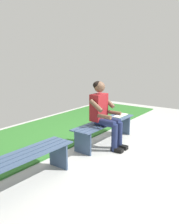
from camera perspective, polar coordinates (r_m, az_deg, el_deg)
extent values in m
cube|color=#B2B2AD|center=(3.53, 8.54, -15.56)|extent=(10.00, 7.00, 0.04)
cube|color=#2D6B28|center=(4.93, -16.37, -7.04)|extent=(9.00, 1.95, 0.03)
cube|color=#384C6B|center=(4.75, 2.17, -2.12)|extent=(1.66, 0.11, 0.02)
cube|color=#384C6B|center=(4.70, 3.21, -2.32)|extent=(1.66, 0.11, 0.02)
cube|color=#384C6B|center=(4.64, 4.28, -2.52)|extent=(1.66, 0.11, 0.02)
cube|color=#384C6B|center=(4.59, 5.37, -2.73)|extent=(1.66, 0.11, 0.02)
cube|color=#384C6B|center=(5.32, 7.90, -2.98)|extent=(0.03, 0.36, 0.41)
cube|color=#384C6B|center=(4.19, -1.66, -7.34)|extent=(0.03, 0.36, 0.41)
cube|color=#384C6B|center=(3.33, -18.42, -9.63)|extent=(1.69, 0.11, 0.02)
cube|color=#384C6B|center=(3.25, -17.35, -10.12)|extent=(1.69, 0.11, 0.02)
cube|color=#384C6B|center=(3.17, -16.23, -10.63)|extent=(1.69, 0.11, 0.02)
cube|color=#384C6B|center=(3.09, -15.04, -11.16)|extent=(1.69, 0.11, 0.02)
cube|color=#384C6B|center=(3.73, -7.48, -10.11)|extent=(0.03, 0.36, 0.41)
cube|color=maroon|center=(4.44, 2.26, 1.18)|extent=(0.34, 0.20, 0.50)
sphere|color=brown|center=(4.38, 2.41, 6.04)|extent=(0.20, 0.20, 0.20)
ellipsoid|color=black|center=(4.39, 2.09, 6.45)|extent=(0.20, 0.19, 0.15)
cylinder|color=navy|center=(4.47, 5.00, -2.08)|extent=(0.13, 0.40, 0.13)
cylinder|color=navy|center=(4.32, 3.77, -2.59)|extent=(0.13, 0.40, 0.13)
cylinder|color=navy|center=(4.45, 7.15, -5.57)|extent=(0.11, 0.11, 0.50)
cube|color=black|center=(4.50, 7.75, -8.29)|extent=(0.10, 0.22, 0.07)
cylinder|color=navy|center=(4.30, 5.98, -6.20)|extent=(0.11, 0.11, 0.50)
cube|color=black|center=(4.35, 6.61, -9.01)|extent=(0.10, 0.22, 0.07)
cylinder|color=brown|center=(4.56, 4.57, 2.35)|extent=(0.08, 0.28, 0.23)
cylinder|color=brown|center=(4.49, 6.06, -0.19)|extent=(0.07, 0.26, 0.07)
cylinder|color=brown|center=(4.22, 1.58, 1.50)|extent=(0.08, 0.28, 0.23)
cylinder|color=brown|center=(4.20, 3.61, -1.10)|extent=(0.07, 0.26, 0.07)
sphere|color=red|center=(4.86, 4.81, -1.27)|extent=(0.07, 0.07, 0.07)
cube|color=white|center=(5.20, 7.99, -0.65)|extent=(0.20, 0.15, 0.02)
cube|color=white|center=(5.03, 6.85, -1.10)|extent=(0.20, 0.15, 0.02)
cube|color=#33724C|center=(5.12, 7.42, -0.97)|extent=(0.41, 0.16, 0.01)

